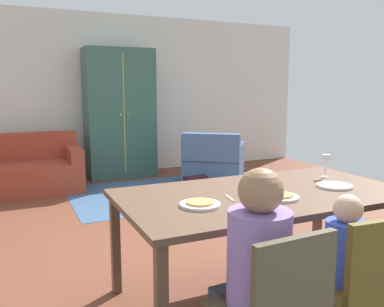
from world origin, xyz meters
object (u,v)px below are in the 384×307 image
Objects in this scene: dining_chair_child at (364,286)px; armchair at (214,164)px; person_man at (253,288)px; couch at (22,171)px; person_child at (339,282)px; armoire at (120,114)px; plate_near_man at (200,205)px; plate_near_woman at (335,186)px; plate_near_child at (280,197)px; wine_glass at (326,161)px; handbag at (196,186)px; dining_table at (263,201)px.

dining_chair_child reaches higher than armchair.
couch is (-0.90, 4.55, -0.21)m from person_man.
armoire is at bearing 88.77° from person_child.
armoire is (0.65, 4.41, 0.28)m from plate_near_man.
plate_near_woman is 3.34m from armchair.
plate_near_child is 1.00× the size of plate_near_woman.
wine_glass is 1.35m from dining_chair_child.
person_child is 3.49m from handbag.
plate_near_man is 1.34× the size of wine_glass.
wine_glass is 4.28m from couch.
couch is 5.02× the size of handbag.
plate_near_man is at bearing -98.42° from armoire.
dining_table is 1.65× the size of armchair.
dining_chair_child is (-0.01, -0.71, -0.28)m from plate_near_child.
dining_table is 3.40m from armchair.
armchair is (1.26, 3.86, -0.11)m from person_child.
plate_near_woman is at bearing -84.36° from armoire.
wine_glass is 1.59m from person_man.
dining_chair_child is at bearing -123.80° from wine_glass.
person_man reaches higher than wine_glass.
plate_near_child is at bearing -91.41° from armoire.
dining_table is 6.17× the size of handbag.
person_child is at bearing -89.75° from plate_near_child.
handbag is (2.18, -1.16, -0.17)m from couch.
plate_near_child is at bearing -6.30° from plate_near_man.
dining_table is 7.90× the size of plate_near_child.
armchair reaches higher than handbag.
wine_glass reaches higher than plate_near_woman.
plate_near_child is 0.29× the size of dining_chair_child.
person_man is (-1.09, -0.62, -0.26)m from plate_near_woman.
plate_near_man is at bearing -77.21° from couch.
plate_near_man is 0.23× the size of person_man.
armchair is at bearing 68.08° from dining_table.
wine_glass is 0.21× the size of dining_chair_child.
person_man is 0.69× the size of couch.
plate_near_man is at bearing -114.69° from handbag.
wine_glass is at bearing -100.55° from armchair.
person_child is 4.06m from armchair.
plate_near_child is at bearing -90.00° from dining_table.
armchair is 1.79m from armoire.
armoire reaches higher than armchair.
person_child is at bearing -89.81° from dining_table.
dining_table reaches higher than handbag.
dining_table is 0.92m from dining_chair_child.
armchair is (1.26, 3.14, -0.38)m from dining_table.
plate_near_child is 0.78× the size of handbag.
plate_near_woman is 0.21× the size of armchair.
handbag is at bearing -68.53° from armoire.
person_man is at bearing -144.47° from wine_glass.
armoire is (-1.15, 1.15, 0.73)m from armchair.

